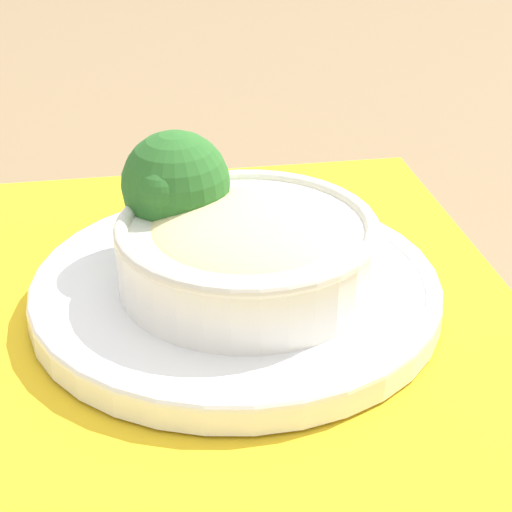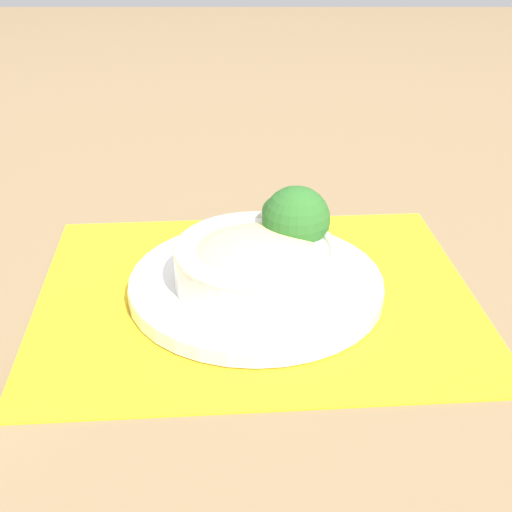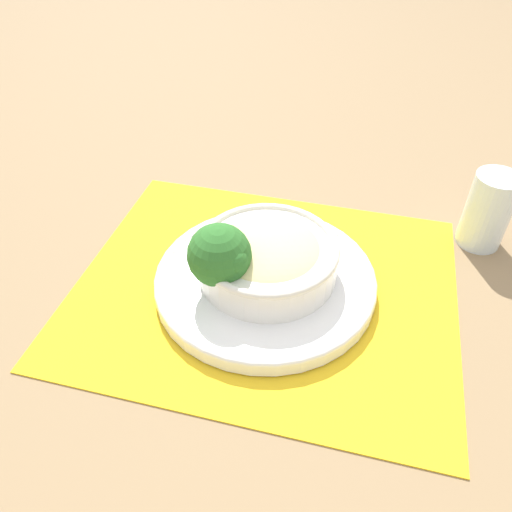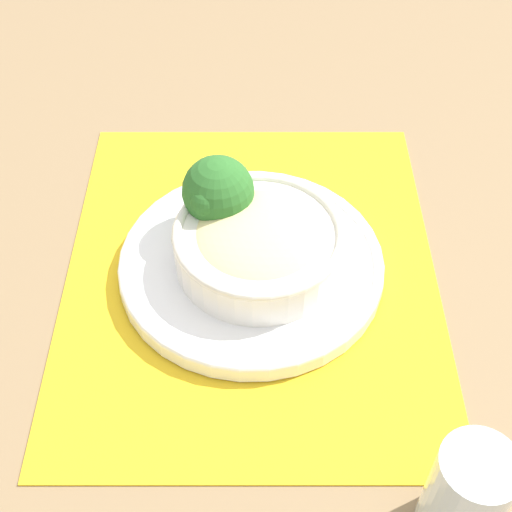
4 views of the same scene
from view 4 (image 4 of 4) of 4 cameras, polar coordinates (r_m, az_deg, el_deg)
ground_plane at (r=0.77m, az=-0.38°, el=-1.34°), size 4.00×4.00×0.00m
placemat at (r=0.76m, az=-0.38°, el=-1.24°), size 0.51×0.43×0.00m
plate at (r=0.75m, az=-0.38°, el=-0.58°), size 0.28×0.28×0.02m
bowl at (r=0.73m, az=0.23°, el=1.01°), size 0.18×0.18×0.06m
broccoli_floret at (r=0.75m, az=-3.08°, el=5.14°), size 0.08×0.08×0.09m
carrot_slice_near at (r=0.73m, az=-3.73°, el=-2.40°), size 0.05×0.05×0.01m
carrot_slice_middle at (r=0.72m, az=-2.86°, el=-3.00°), size 0.05×0.05×0.01m
carrot_slice_far at (r=0.71m, az=-1.78°, el=-3.40°), size 0.05×0.05×0.01m
water_glass at (r=0.60m, az=16.28°, el=-18.18°), size 0.06×0.06×0.11m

